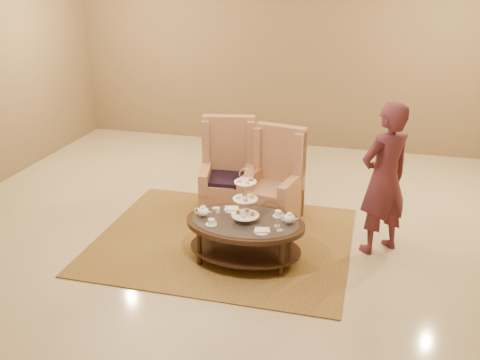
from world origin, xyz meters
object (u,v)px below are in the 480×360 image
(tea_table, at_px, (245,228))
(person, at_px, (384,179))
(armchair_right, at_px, (274,190))
(armchair_left, at_px, (228,182))

(tea_table, relative_size, person, 0.75)
(tea_table, relative_size, armchair_right, 1.09)
(tea_table, bearing_deg, person, 24.10)
(person, bearing_deg, tea_table, -17.79)
(armchair_right, relative_size, person, 0.69)
(tea_table, bearing_deg, armchair_left, 114.56)
(tea_table, distance_m, person, 1.62)
(armchair_right, distance_m, person, 1.49)
(armchair_left, bearing_deg, armchair_right, -16.94)
(armchair_left, distance_m, person, 2.07)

